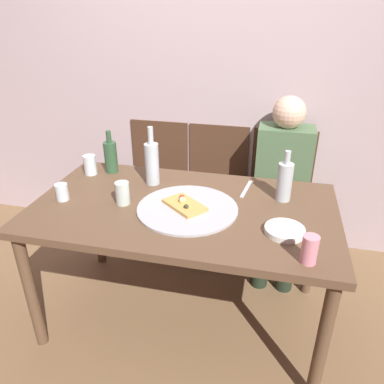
% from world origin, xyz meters
% --- Properties ---
extents(ground_plane, '(8.00, 8.00, 0.00)m').
position_xyz_m(ground_plane, '(0.00, 0.00, 0.00)').
color(ground_plane, brown).
extents(back_wall, '(6.00, 0.10, 2.60)m').
position_xyz_m(back_wall, '(0.00, 1.00, 1.30)').
color(back_wall, '#B29EA3').
rests_on(back_wall, ground_plane).
extents(dining_table, '(1.56, 0.88, 0.75)m').
position_xyz_m(dining_table, '(0.00, 0.00, 0.67)').
color(dining_table, brown).
rests_on(dining_table, ground_plane).
extents(pizza_tray, '(0.51, 0.51, 0.01)m').
position_xyz_m(pizza_tray, '(0.03, -0.04, 0.76)').
color(pizza_tray, '#ADADB2').
rests_on(pizza_tray, dining_table).
extents(pizza_slice_last, '(0.25, 0.24, 0.05)m').
position_xyz_m(pizza_slice_last, '(0.01, -0.03, 0.77)').
color(pizza_slice_last, tan).
rests_on(pizza_slice_last, pizza_tray).
extents(wine_bottle, '(0.08, 0.08, 0.26)m').
position_xyz_m(wine_bottle, '(-0.54, 0.32, 0.85)').
color(wine_bottle, '#2D5133').
rests_on(wine_bottle, dining_table).
extents(beer_bottle, '(0.08, 0.08, 0.34)m').
position_xyz_m(beer_bottle, '(-0.24, 0.22, 0.88)').
color(beer_bottle, '#B2BCC1').
rests_on(beer_bottle, dining_table).
extents(water_bottle, '(0.08, 0.08, 0.27)m').
position_xyz_m(water_bottle, '(0.50, 0.19, 0.86)').
color(water_bottle, '#B2BCC1').
rests_on(water_bottle, dining_table).
extents(tumbler_near, '(0.07, 0.07, 0.12)m').
position_xyz_m(tumbler_near, '(-0.31, -0.05, 0.81)').
color(tumbler_near, '#B7C6BC').
rests_on(tumbler_near, dining_table).
extents(tumbler_far, '(0.08, 0.08, 0.12)m').
position_xyz_m(tumbler_far, '(-0.65, 0.26, 0.81)').
color(tumbler_far, silver).
rests_on(tumbler_far, dining_table).
extents(wine_glass, '(0.07, 0.07, 0.09)m').
position_xyz_m(wine_glass, '(-0.64, -0.08, 0.79)').
color(wine_glass, silver).
rests_on(wine_glass, dining_table).
extents(soda_can, '(0.07, 0.07, 0.12)m').
position_xyz_m(soda_can, '(0.60, -0.34, 0.81)').
color(soda_can, pink).
rests_on(soda_can, dining_table).
extents(plate_stack, '(0.18, 0.18, 0.03)m').
position_xyz_m(plate_stack, '(0.51, -0.15, 0.76)').
color(plate_stack, white).
rests_on(plate_stack, dining_table).
extents(table_knife, '(0.05, 0.22, 0.01)m').
position_xyz_m(table_knife, '(0.30, 0.26, 0.75)').
color(table_knife, '#B7B7BC').
rests_on(table_knife, dining_table).
extents(chair_left, '(0.44, 0.44, 0.90)m').
position_xyz_m(chair_left, '(-0.43, 0.84, 0.51)').
color(chair_left, '#472D1E').
rests_on(chair_left, ground_plane).
extents(chair_middle, '(0.44, 0.44, 0.90)m').
position_xyz_m(chair_middle, '(0.03, 0.84, 0.51)').
color(chair_middle, '#472D1E').
rests_on(chair_middle, ground_plane).
extents(chair_right, '(0.44, 0.44, 0.90)m').
position_xyz_m(chair_right, '(0.50, 0.84, 0.51)').
color(chair_right, '#472D1E').
rests_on(chair_right, ground_plane).
extents(guest_in_sweater, '(0.36, 0.56, 1.17)m').
position_xyz_m(guest_in_sweater, '(0.50, 0.69, 0.64)').
color(guest_in_sweater, '#4C6B47').
rests_on(guest_in_sweater, ground_plane).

